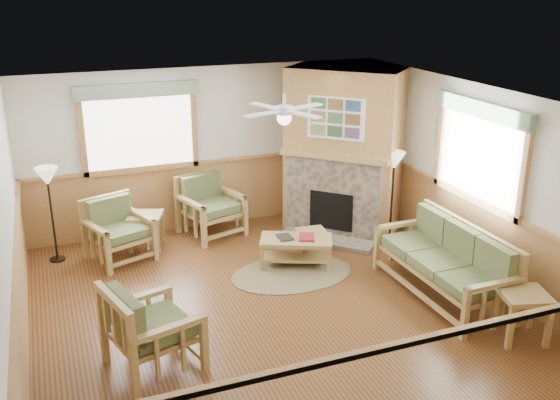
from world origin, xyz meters
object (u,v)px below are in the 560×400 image
object	(u,v)px
armchair_back_left	(119,231)
end_table_sofa	(522,316)
floor_lamp_right	(392,198)
end_table_chairs	(146,231)
coffee_table	(296,251)
sofa	(443,262)
armchair_back_right	(211,206)
footstool	(312,243)
floor_lamp_left	(52,215)
armchair_left	(152,327)

from	to	relation	value
armchair_back_left	end_table_sofa	xyz separation A→B (m)	(4.09, -3.95, -0.17)
floor_lamp_right	end_table_chairs	bearing A→B (deg)	162.61
coffee_table	sofa	bearing A→B (deg)	-23.17
sofa	armchair_back_left	bearing A→B (deg)	-125.70
armchair_back_right	end_table_sofa	world-z (taller)	armchair_back_right
sofa	footstool	size ratio (longest dim) A/B	4.77
end_table_sofa	floor_lamp_right	world-z (taller)	floor_lamp_right
armchair_back_right	footstool	distance (m)	1.84
coffee_table	floor_lamp_left	xyz separation A→B (m)	(-3.30, 1.44, 0.52)
armchair_back_left	end_table_chairs	distance (m)	0.55
armchair_back_right	end_table_chairs	size ratio (longest dim) A/B	1.72
armchair_left	end_table_chairs	distance (m)	3.26
end_table_sofa	floor_lamp_right	bearing A→B (deg)	88.98
end_table_sofa	floor_lamp_right	distance (m)	3.10
end_table_chairs	sofa	bearing A→B (deg)	-41.23
end_table_chairs	end_table_sofa	distance (m)	5.58
floor_lamp_right	armchair_left	bearing A→B (deg)	-153.72
armchair_back_right	floor_lamp_right	distance (m)	2.94
coffee_table	armchair_back_left	bearing A→B (deg)	179.24
armchair_left	end_table_chairs	world-z (taller)	armchair_left
sofa	armchair_left	xyz separation A→B (m)	(-3.88, -0.24, 0.01)
floor_lamp_left	armchair_left	bearing A→B (deg)	-75.07
end_table_chairs	footstool	size ratio (longest dim) A/B	1.29
armchair_back_left	armchair_back_right	distance (m)	1.61
end_table_chairs	footstool	distance (m)	2.60
floor_lamp_left	armchair_back_right	bearing A→B (deg)	3.43
footstool	armchair_left	bearing A→B (deg)	-143.64
floor_lamp_left	sofa	bearing A→B (deg)	-32.47
end_table_chairs	armchair_back_left	bearing A→B (deg)	-148.16
armchair_left	floor_lamp_left	bearing A→B (deg)	-0.59
floor_lamp_right	armchair_back_right	bearing A→B (deg)	152.61
armchair_back_right	floor_lamp_left	distance (m)	2.47
armchair_left	end_table_chairs	xyz separation A→B (m)	(0.48, 3.22, -0.21)
end_table_chairs	floor_lamp_right	world-z (taller)	floor_lamp_right
coffee_table	armchair_back_right	bearing A→B (deg)	142.71
footstool	floor_lamp_left	size ratio (longest dim) A/B	0.30
sofa	end_table_sofa	distance (m)	1.28
armchair_left	floor_lamp_left	world-z (taller)	floor_lamp_left
sofa	footstool	world-z (taller)	sofa
sofa	end_table_chairs	distance (m)	4.53
floor_lamp_left	footstool	bearing A→B (deg)	-18.12
end_table_sofa	end_table_chairs	bearing A→B (deg)	130.82
armchair_back_right	sofa	bearing A→B (deg)	-71.90
armchair_back_right	armchair_left	size ratio (longest dim) A/B	1.00
end_table_chairs	end_table_sofa	bearing A→B (deg)	-49.18
armchair_back_left	floor_lamp_right	size ratio (longest dim) A/B	0.62
coffee_table	footstool	xyz separation A→B (m)	(0.37, 0.24, -0.02)
sofa	end_table_chairs	xyz separation A→B (m)	(-3.40, 2.98, -0.20)
coffee_table	end_table_chairs	xyz separation A→B (m)	(-1.96, 1.40, 0.07)
end_table_chairs	footstool	world-z (taller)	end_table_chairs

